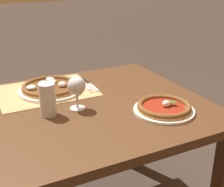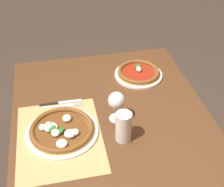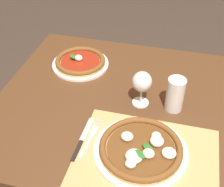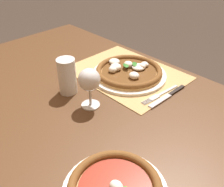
{
  "view_description": "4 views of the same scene",
  "coord_description": "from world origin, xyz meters",
  "px_view_note": "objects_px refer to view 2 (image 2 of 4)",
  "views": [
    {
      "loc": [
        0.34,
        1.24,
        1.34
      ],
      "look_at": [
        -0.28,
        0.02,
        0.78
      ],
      "focal_mm": 50.0,
      "sensor_mm": 36.0,
      "label": 1
    },
    {
      "loc": [
        0.99,
        -0.23,
        1.75
      ],
      "look_at": [
        -0.24,
        0.03,
        0.78
      ],
      "focal_mm": 50.0,
      "sensor_mm": 36.0,
      "label": 2
    },
    {
      "loc": [
        0.03,
        -0.96,
        1.6
      ],
      "look_at": [
        -0.21,
        -0.01,
        0.79
      ],
      "focal_mm": 50.0,
      "sensor_mm": 36.0,
      "label": 3
    },
    {
      "loc": [
        -0.72,
        0.52,
        1.32
      ],
      "look_at": [
        -0.16,
        -0.03,
        0.8
      ],
      "focal_mm": 42.0,
      "sensor_mm": 36.0,
      "label": 4
    }
  ],
  "objects_px": {
    "wine_glass": "(116,102)",
    "pint_glass": "(124,127)",
    "fork": "(64,106)",
    "pizza_near": "(62,130)",
    "pizza_far": "(139,73)",
    "knife": "(61,103)"
  },
  "relations": [
    {
      "from": "wine_glass",
      "to": "pint_glass",
      "type": "relative_size",
      "value": 1.07
    },
    {
      "from": "fork",
      "to": "pizza_near",
      "type": "bearing_deg",
      "value": -6.75
    },
    {
      "from": "pizza_far",
      "to": "wine_glass",
      "type": "height_order",
      "value": "wine_glass"
    },
    {
      "from": "pizza_near",
      "to": "pizza_far",
      "type": "distance_m",
      "value": 0.6
    },
    {
      "from": "fork",
      "to": "pizza_far",
      "type": "bearing_deg",
      "value": 113.26
    },
    {
      "from": "pizza_near",
      "to": "pizza_far",
      "type": "xyz_separation_m",
      "value": [
        -0.38,
        0.47,
        -0.0
      ]
    },
    {
      "from": "fork",
      "to": "knife",
      "type": "bearing_deg",
      "value": -157.38
    },
    {
      "from": "pizza_near",
      "to": "pint_glass",
      "type": "bearing_deg",
      "value": 72.16
    },
    {
      "from": "wine_glass",
      "to": "knife",
      "type": "relative_size",
      "value": 0.72
    },
    {
      "from": "wine_glass",
      "to": "fork",
      "type": "height_order",
      "value": "wine_glass"
    },
    {
      "from": "pint_glass",
      "to": "knife",
      "type": "distance_m",
      "value": 0.4
    },
    {
      "from": "pizza_near",
      "to": "pint_glass",
      "type": "relative_size",
      "value": 2.27
    },
    {
      "from": "pizza_near",
      "to": "pint_glass",
      "type": "distance_m",
      "value": 0.28
    },
    {
      "from": "pizza_near",
      "to": "fork",
      "type": "bearing_deg",
      "value": 173.25
    },
    {
      "from": "pint_glass",
      "to": "fork",
      "type": "distance_m",
      "value": 0.37
    },
    {
      "from": "wine_glass",
      "to": "pizza_far",
      "type": "bearing_deg",
      "value": 148.62
    },
    {
      "from": "pizza_near",
      "to": "fork",
      "type": "height_order",
      "value": "pizza_near"
    },
    {
      "from": "pizza_near",
      "to": "knife",
      "type": "xyz_separation_m",
      "value": [
        -0.22,
        0.01,
        -0.02
      ]
    },
    {
      "from": "pizza_far",
      "to": "knife",
      "type": "bearing_deg",
      "value": -70.17
    },
    {
      "from": "pizza_near",
      "to": "fork",
      "type": "relative_size",
      "value": 1.64
    },
    {
      "from": "pint_glass",
      "to": "knife",
      "type": "height_order",
      "value": "pint_glass"
    },
    {
      "from": "knife",
      "to": "pizza_far",
      "type": "bearing_deg",
      "value": 109.83
    }
  ]
}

